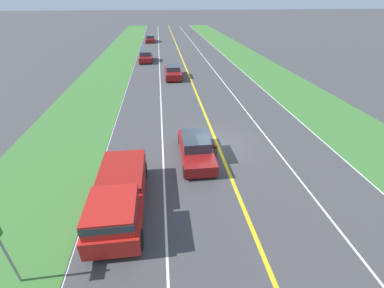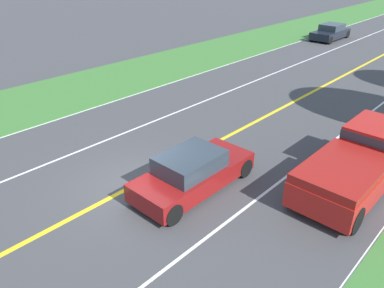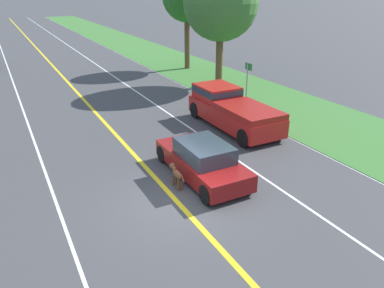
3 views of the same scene
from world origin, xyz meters
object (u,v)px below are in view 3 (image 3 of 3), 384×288
pickup_truck (231,109)px  street_sign (247,78)px  dog (176,173)px  ego_car (202,160)px  roadside_tree_right_near (221,3)px

pickup_truck → street_sign: size_ratio=2.32×
dog → ego_car: bearing=10.7°
ego_car → street_sign: street_sign is taller
pickup_truck → roadside_tree_right_near: 9.37m
dog → street_sign: 10.71m
ego_car → street_sign: bearing=45.1°
roadside_tree_right_near → ego_car: bearing=-124.1°
ego_car → roadside_tree_right_near: 14.42m
dog → pickup_truck: bearing=38.8°
roadside_tree_right_near → dog: bearing=-127.4°
ego_car → pickup_truck: 5.53m
dog → pickup_truck: (5.01, 4.23, 0.39)m
ego_car → dog: size_ratio=4.10×
roadside_tree_right_near → street_sign: bearing=-100.5°
ego_car → roadside_tree_right_near: (7.63, 11.28, 4.76)m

